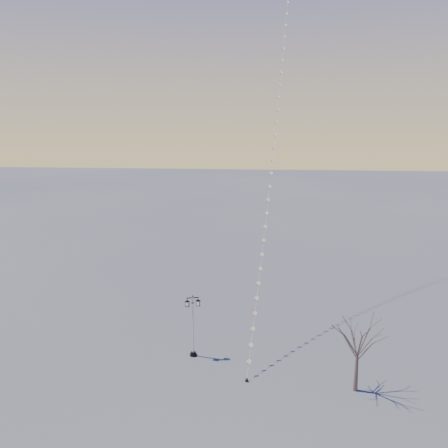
# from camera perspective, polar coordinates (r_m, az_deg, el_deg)

# --- Properties ---
(ground) EXTENTS (300.00, 300.00, 0.00)m
(ground) POSITION_cam_1_polar(r_m,az_deg,el_deg) (31.77, 0.32, -17.61)
(ground) COLOR #525453
(ground) RESTS_ON ground
(street_lamp) EXTENTS (1.09, 0.60, 4.40)m
(street_lamp) POSITION_cam_1_polar(r_m,az_deg,el_deg) (32.86, -3.79, -11.86)
(street_lamp) COLOR black
(street_lamp) RESTS_ON ground
(bare_tree) EXTENTS (2.64, 2.64, 4.38)m
(bare_tree) POSITION_cam_1_polar(r_m,az_deg,el_deg) (29.63, 15.94, -13.76)
(bare_tree) COLOR brown
(bare_tree) RESTS_ON ground
(kite_train) EXTENTS (3.70, 30.96, 40.00)m
(kite_train) POSITION_cam_1_polar(r_m,az_deg,el_deg) (42.09, 6.61, 17.52)
(kite_train) COLOR black
(kite_train) RESTS_ON ground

